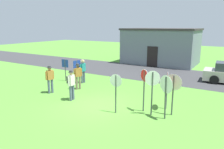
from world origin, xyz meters
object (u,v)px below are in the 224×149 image
at_px(person_in_blue, 83,70).
at_px(info_panel_middle, 65,66).
at_px(person_with_sunhat, 71,83).
at_px(stop_sign_leaning_left, 167,84).
at_px(info_panel_leftmost, 77,68).
at_px(stop_sign_tallest, 116,87).
at_px(stop_sign_far_back, 144,84).
at_px(stop_sign_nearest, 173,88).
at_px(person_in_teal, 50,78).
at_px(person_in_dark_shirt, 78,75).
at_px(stop_sign_center_cluster, 166,90).
at_px(stop_sign_leaning_right, 152,85).

relative_size(person_in_blue, info_panel_middle, 1.04).
bearing_deg(person_with_sunhat, info_panel_middle, 137.59).
xyz_separation_m(stop_sign_leaning_left, person_in_blue, (-6.84, 1.82, -0.33)).
bearing_deg(stop_sign_leaning_left, info_panel_leftmost, 168.70).
relative_size(stop_sign_tallest, stop_sign_far_back, 0.91).
height_order(stop_sign_nearest, info_panel_middle, stop_sign_nearest).
relative_size(stop_sign_far_back, person_with_sunhat, 1.22).
bearing_deg(stop_sign_far_back, person_in_teal, -177.11).
distance_m(person_in_teal, info_panel_middle, 3.05).
relative_size(stop_sign_nearest, person_in_teal, 1.15).
bearing_deg(stop_sign_tallest, person_in_dark_shirt, 152.88).
relative_size(stop_sign_tallest, person_in_teal, 1.11).
bearing_deg(stop_sign_leaning_left, stop_sign_center_cluster, -75.26).
xyz_separation_m(stop_sign_leaning_right, person_with_sunhat, (-4.64, -0.39, -0.45)).
relative_size(stop_sign_leaning_right, person_in_blue, 1.24).
distance_m(stop_sign_center_cluster, person_in_teal, 7.36).
relative_size(stop_sign_leaning_left, stop_sign_far_back, 0.91).
xyz_separation_m(stop_sign_far_back, stop_sign_center_cluster, (1.18, -0.34, -0.02)).
distance_m(person_in_dark_shirt, info_panel_leftmost, 1.46).
height_order(stop_sign_nearest, stop_sign_center_cluster, stop_sign_center_cluster).
xyz_separation_m(stop_sign_center_cluster, person_in_teal, (-7.34, 0.02, -0.41)).
bearing_deg(person_in_dark_shirt, stop_sign_far_back, -13.33).
xyz_separation_m(stop_sign_nearest, person_in_dark_shirt, (-6.55, 0.96, -0.37)).
xyz_separation_m(stop_sign_tallest, stop_sign_nearest, (2.41, 1.16, 0.07)).
distance_m(stop_sign_tallest, person_in_dark_shirt, 4.66).
distance_m(stop_sign_tallest, stop_sign_nearest, 2.67).
bearing_deg(person_in_blue, person_with_sunhat, -60.98).
bearing_deg(info_panel_leftmost, info_panel_middle, 174.05).
distance_m(stop_sign_tallest, stop_sign_leaning_left, 2.62).
bearing_deg(person_in_teal, person_with_sunhat, -8.70).
bearing_deg(stop_sign_center_cluster, stop_sign_leaning_left, 104.74).
distance_m(stop_sign_far_back, person_with_sunhat, 4.20).
relative_size(stop_sign_center_cluster, person_in_dark_shirt, 1.17).
bearing_deg(stop_sign_center_cluster, stop_sign_tallest, -166.25).
relative_size(stop_sign_leaning_right, info_panel_middle, 1.29).
xyz_separation_m(stop_sign_far_back, person_with_sunhat, (-4.13, -0.62, -0.40)).
bearing_deg(stop_sign_center_cluster, person_in_teal, 179.81).
distance_m(stop_sign_nearest, stop_sign_leaning_left, 0.78).
height_order(stop_sign_leaning_right, person_with_sunhat, stop_sign_leaning_right).
distance_m(stop_sign_tallest, info_panel_leftmost, 6.04).
xyz_separation_m(stop_sign_tallest, info_panel_leftmost, (-5.13, 3.19, -0.09)).
bearing_deg(stop_sign_tallest, stop_sign_leaning_left, 42.68).
xyz_separation_m(stop_sign_leaning_right, info_panel_leftmost, (-6.70, 2.54, -0.27)).
bearing_deg(stop_sign_far_back, stop_sign_nearest, 11.74).
distance_m(stop_sign_leaning_left, person_in_teal, 7.13).
bearing_deg(stop_sign_nearest, person_in_teal, -175.51).
relative_size(stop_sign_leaning_right, stop_sign_far_back, 1.01).
xyz_separation_m(person_in_dark_shirt, person_in_blue, (-0.77, 1.48, 0.00)).
relative_size(stop_sign_tallest, person_in_blue, 1.11).
distance_m(stop_sign_leaning_left, info_panel_middle, 8.48).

